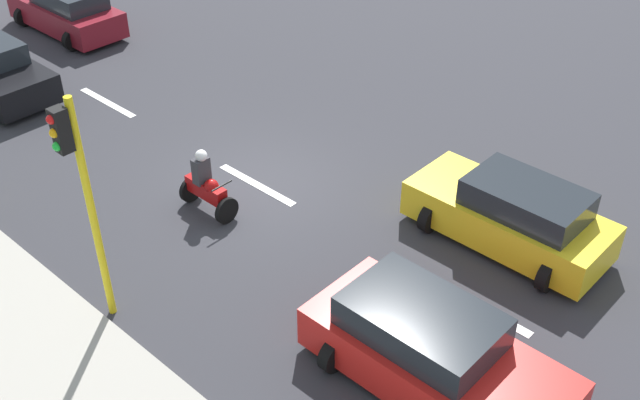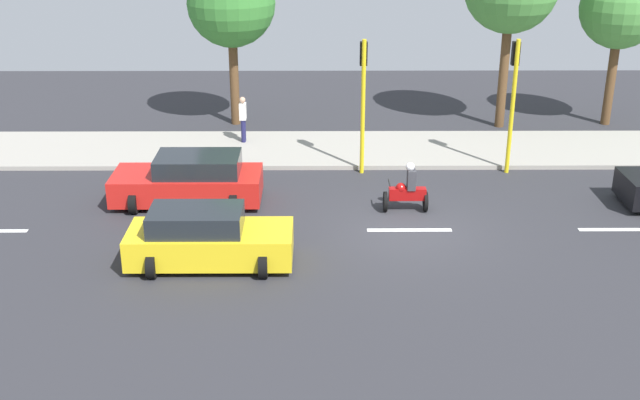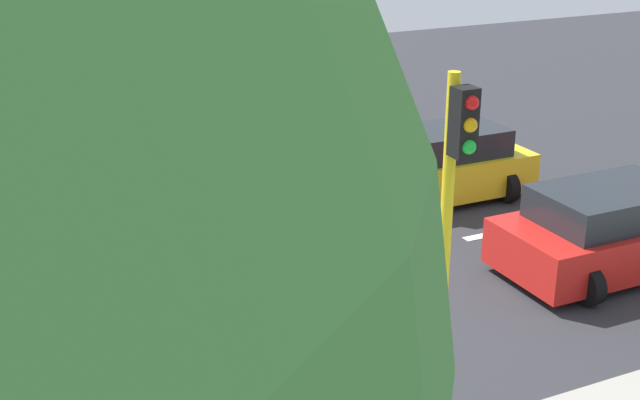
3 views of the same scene
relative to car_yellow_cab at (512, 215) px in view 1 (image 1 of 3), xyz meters
The scene contains 9 objects.
ground_plane 5.86m from the car_yellow_cab, 69.11° to the right, with size 40.00×60.00×0.10m, color #2D2D33.
lane_stripe_north 11.63m from the car_yellow_cab, 79.72° to the right, with size 0.20×2.40×0.01m, color white.
lane_stripe_mid 5.85m from the car_yellow_cab, 69.11° to the right, with size 0.20×2.40×0.01m, color white.
lane_stripe_south 2.26m from the car_yellow_cab, 15.45° to the left, with size 0.20×2.40×0.01m, color white.
car_yellow_cab is the anchor object (origin of this frame).
car_red 4.33m from the car_yellow_cab, 14.04° to the left, with size 2.34×4.49×1.52m.
car_maroon 16.53m from the car_yellow_cab, 90.02° to the right, with size 2.14×4.41×1.52m.
motorcycle 6.50m from the car_yellow_cab, 57.52° to the right, with size 0.60×1.30×1.53m.
traffic_light_midblock 8.46m from the car_yellow_cab, 32.02° to the right, with size 0.49×0.24×4.50m.
Camera 1 is at (9.83, 11.07, 9.95)m, focal length 42.87 mm.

